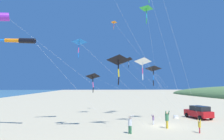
{
  "coord_description": "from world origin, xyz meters",
  "views": [
    {
      "loc": [
        9.14,
        23.91,
        4.64
      ],
      "look_at": [
        5.85,
        -2.97,
        6.86
      ],
      "focal_mm": 33.0,
      "sensor_mm": 36.0,
      "label": 1
    }
  ],
  "objects_px": {
    "person_child_green_jacket": "(153,119)",
    "kite_windsock_white_trailing": "(19,41)",
    "kite_delta_yellow_midlevel": "(129,60)",
    "person_adult_flyer": "(167,118)",
    "kite_delta_orange_high_right": "(146,9)",
    "parked_car": "(199,112)",
    "cooler_box": "(176,117)",
    "person_child_grey_jacket": "(199,126)",
    "kite_delta_red_high_left": "(153,69)",
    "kite_delta_black_fish_shape": "(93,76)",
    "kite_delta_checkered_midright": "(80,42)",
    "kite_delta_rainbow_low_near": "(115,23)",
    "person_bystander_far": "(130,123)",
    "kite_delta_striped_overhead": "(118,61)",
    "kite_delta_teal_far_right": "(143,62)"
  },
  "relations": [
    {
      "from": "kite_delta_orange_high_right",
      "to": "person_adult_flyer",
      "type": "bearing_deg",
      "value": 88.42
    },
    {
      "from": "person_adult_flyer",
      "to": "kite_delta_rainbow_low_near",
      "type": "bearing_deg",
      "value": -74.49
    },
    {
      "from": "cooler_box",
      "to": "person_child_green_jacket",
      "type": "xyz_separation_m",
      "value": [
        4.99,
        4.59,
        0.46
      ]
    },
    {
      "from": "parked_car",
      "to": "kite_delta_red_high_left",
      "type": "relative_size",
      "value": 0.59
    },
    {
      "from": "kite_delta_checkered_midright",
      "to": "kite_windsock_white_trailing",
      "type": "distance_m",
      "value": 6.7
    },
    {
      "from": "person_child_green_jacket",
      "to": "person_child_grey_jacket",
      "type": "height_order",
      "value": "person_child_grey_jacket"
    },
    {
      "from": "kite_delta_black_fish_shape",
      "to": "kite_windsock_white_trailing",
      "type": "bearing_deg",
      "value": 55.29
    },
    {
      "from": "kite_delta_striped_overhead",
      "to": "kite_delta_black_fish_shape",
      "type": "height_order",
      "value": "kite_delta_striped_overhead"
    },
    {
      "from": "kite_windsock_white_trailing",
      "to": "parked_car",
      "type": "bearing_deg",
      "value": -168.02
    },
    {
      "from": "kite_windsock_white_trailing",
      "to": "kite_delta_rainbow_low_near",
      "type": "bearing_deg",
      "value": -133.31
    },
    {
      "from": "cooler_box",
      "to": "person_child_green_jacket",
      "type": "distance_m",
      "value": 6.79
    },
    {
      "from": "person_bystander_far",
      "to": "kite_delta_yellow_midlevel",
      "type": "relative_size",
      "value": 0.19
    },
    {
      "from": "cooler_box",
      "to": "kite_delta_striped_overhead",
      "type": "distance_m",
      "value": 13.42
    },
    {
      "from": "person_child_green_jacket",
      "to": "kite_delta_rainbow_low_near",
      "type": "height_order",
      "value": "kite_delta_rainbow_low_near"
    },
    {
      "from": "kite_delta_checkered_midright",
      "to": "person_adult_flyer",
      "type": "bearing_deg",
      "value": 176.8
    },
    {
      "from": "person_child_green_jacket",
      "to": "kite_delta_black_fish_shape",
      "type": "relative_size",
      "value": 0.09
    },
    {
      "from": "parked_car",
      "to": "cooler_box",
      "type": "xyz_separation_m",
      "value": [
        3.14,
        -0.84,
        -0.74
      ]
    },
    {
      "from": "kite_delta_rainbow_low_near",
      "to": "person_bystander_far",
      "type": "bearing_deg",
      "value": 87.64
    },
    {
      "from": "person_adult_flyer",
      "to": "kite_delta_yellow_midlevel",
      "type": "relative_size",
      "value": 0.2
    },
    {
      "from": "kite_delta_teal_far_right",
      "to": "parked_car",
      "type": "bearing_deg",
      "value": -162.64
    },
    {
      "from": "parked_car",
      "to": "kite_delta_orange_high_right",
      "type": "bearing_deg",
      "value": -15.75
    },
    {
      "from": "kite_delta_checkered_midright",
      "to": "person_child_grey_jacket",
      "type": "bearing_deg",
      "value": 165.12
    },
    {
      "from": "person_child_green_jacket",
      "to": "kite_delta_yellow_midlevel",
      "type": "height_order",
      "value": "kite_delta_yellow_midlevel"
    },
    {
      "from": "kite_delta_yellow_midlevel",
      "to": "kite_delta_red_high_left",
      "type": "height_order",
      "value": "kite_delta_yellow_midlevel"
    },
    {
      "from": "kite_delta_red_high_left",
      "to": "kite_delta_black_fish_shape",
      "type": "bearing_deg",
      "value": -40.75
    },
    {
      "from": "kite_delta_yellow_midlevel",
      "to": "kite_delta_checkered_midright",
      "type": "bearing_deg",
      "value": 55.55
    },
    {
      "from": "parked_car",
      "to": "kite_delta_striped_overhead",
      "type": "xyz_separation_m",
      "value": [
        12.65,
        4.91,
        6.78
      ]
    },
    {
      "from": "person_child_grey_jacket",
      "to": "kite_delta_checkered_midright",
      "type": "xyz_separation_m",
      "value": [
        12.19,
        -3.24,
        8.9
      ]
    },
    {
      "from": "kite_delta_orange_high_right",
      "to": "kite_delta_red_high_left",
      "type": "bearing_deg",
      "value": 98.42
    },
    {
      "from": "kite_delta_black_fish_shape",
      "to": "parked_car",
      "type": "bearing_deg",
      "value": 154.57
    },
    {
      "from": "kite_delta_red_high_left",
      "to": "kite_delta_rainbow_low_near",
      "type": "xyz_separation_m",
      "value": [
        4.53,
        -8.27,
        9.19
      ]
    },
    {
      "from": "parked_car",
      "to": "kite_delta_yellow_midlevel",
      "type": "relative_size",
      "value": 0.47
    },
    {
      "from": "kite_delta_striped_overhead",
      "to": "kite_delta_yellow_midlevel",
      "type": "height_order",
      "value": "kite_delta_yellow_midlevel"
    },
    {
      "from": "kite_delta_red_high_left",
      "to": "parked_car",
      "type": "bearing_deg",
      "value": -179.59
    },
    {
      "from": "kite_delta_checkered_midright",
      "to": "kite_delta_rainbow_low_near",
      "type": "height_order",
      "value": "kite_delta_rainbow_low_near"
    },
    {
      "from": "person_bystander_far",
      "to": "kite_delta_orange_high_right",
      "type": "relative_size",
      "value": 0.11
    },
    {
      "from": "parked_car",
      "to": "person_bystander_far",
      "type": "height_order",
      "value": "person_bystander_far"
    },
    {
      "from": "person_child_green_jacket",
      "to": "kite_delta_yellow_midlevel",
      "type": "bearing_deg",
      "value": -84.65
    },
    {
      "from": "person_adult_flyer",
      "to": "kite_delta_orange_high_right",
      "type": "relative_size",
      "value": 0.11
    },
    {
      "from": "person_child_green_jacket",
      "to": "kite_windsock_white_trailing",
      "type": "height_order",
      "value": "kite_windsock_white_trailing"
    },
    {
      "from": "person_bystander_far",
      "to": "kite_delta_rainbow_low_near",
      "type": "height_order",
      "value": "kite_delta_rainbow_low_near"
    },
    {
      "from": "parked_car",
      "to": "kite_windsock_white_trailing",
      "type": "bearing_deg",
      "value": 11.98
    },
    {
      "from": "kite_delta_yellow_midlevel",
      "to": "kite_delta_checkered_midright",
      "type": "xyz_separation_m",
      "value": [
        8.14,
        11.86,
        0.24
      ]
    },
    {
      "from": "kite_delta_striped_overhead",
      "to": "kite_delta_black_fish_shape",
      "type": "relative_size",
      "value": 0.79
    },
    {
      "from": "kite_delta_orange_high_right",
      "to": "kite_delta_striped_overhead",
      "type": "bearing_deg",
      "value": 51.3
    },
    {
      "from": "parked_car",
      "to": "kite_delta_yellow_midlevel",
      "type": "bearing_deg",
      "value": -34.43
    },
    {
      "from": "kite_delta_yellow_midlevel",
      "to": "kite_delta_rainbow_low_near",
      "type": "distance_m",
      "value": 7.67
    },
    {
      "from": "person_child_green_jacket",
      "to": "kite_delta_red_high_left",
      "type": "height_order",
      "value": "kite_delta_red_high_left"
    },
    {
      "from": "kite_delta_yellow_midlevel",
      "to": "person_adult_flyer",
      "type": "bearing_deg",
      "value": 97.91
    },
    {
      "from": "kite_delta_checkered_midright",
      "to": "kite_delta_rainbow_low_near",
      "type": "xyz_separation_m",
      "value": [
        -5.86,
        -13.87,
        6.8
      ]
    }
  ]
}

